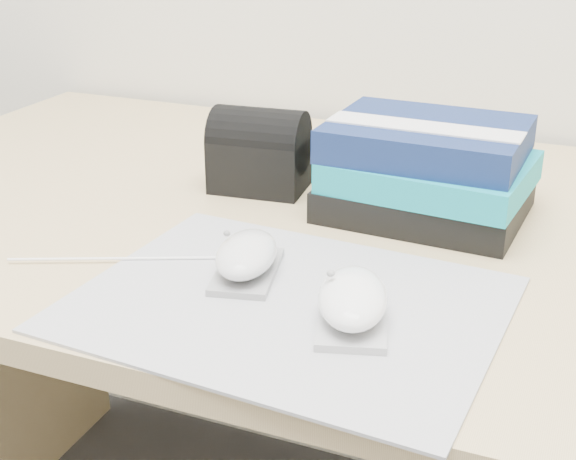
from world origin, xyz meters
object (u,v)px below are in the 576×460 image
at_px(book_stack, 427,170).
at_px(desk, 415,363).
at_px(pouch, 259,151).
at_px(mouse_rear, 247,257).
at_px(mouse_front, 353,301).

bearing_deg(book_stack, desk, 97.68).
relative_size(book_stack, pouch, 1.95).
bearing_deg(mouse_rear, mouse_front, -21.20).
xyz_separation_m(desk, mouse_front, (0.01, -0.32, 0.26)).
bearing_deg(desk, mouse_front, -89.06).
bearing_deg(book_stack, mouse_front, -89.62).
xyz_separation_m(mouse_rear, mouse_front, (0.13, -0.05, 0.00)).
xyz_separation_m(book_stack, pouch, (-0.23, 0.00, -0.00)).
bearing_deg(mouse_front, mouse_rear, 158.80).
distance_m(mouse_front, book_stack, 0.30).
bearing_deg(desk, pouch, -174.60).
relative_size(mouse_front, book_stack, 0.51).
height_order(mouse_front, book_stack, book_stack).
height_order(mouse_rear, book_stack, book_stack).
relative_size(desk, pouch, 12.35).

